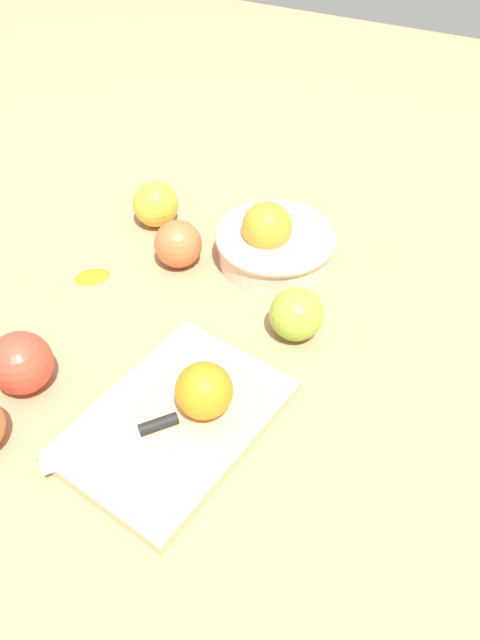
# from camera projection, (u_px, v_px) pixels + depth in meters

# --- Properties ---
(ground_plane) EXTENTS (2.40, 2.40, 0.00)m
(ground_plane) POSITION_uv_depth(u_px,v_px,m) (158.00, 330.00, 0.85)
(ground_plane) COLOR tan
(bowl) EXTENTS (0.18, 0.18, 0.10)m
(bowl) POSITION_uv_depth(u_px,v_px,m) (274.00, 242.00, 0.93)
(bowl) COLOR beige
(bowl) RESTS_ON ground_plane
(cutting_board) EXTENTS (0.29, 0.22, 0.02)m
(cutting_board) POSITION_uv_depth(u_px,v_px,m) (175.00, 422.00, 0.73)
(cutting_board) COLOR #DBB77F
(cutting_board) RESTS_ON ground_plane
(orange_on_board) EXTENTS (0.07, 0.07, 0.07)m
(orange_on_board) POSITION_uv_depth(u_px,v_px,m) (204.00, 391.00, 0.71)
(orange_on_board) COLOR orange
(orange_on_board) RESTS_ON cutting_board
(knife) EXTENTS (0.13, 0.12, 0.01)m
(knife) POSITION_uv_depth(u_px,v_px,m) (130.00, 435.00, 0.70)
(knife) COLOR silver
(knife) RESTS_ON cutting_board
(apple_front_left) EXTENTS (0.07, 0.07, 0.07)m
(apple_front_left) POSITION_uv_depth(u_px,v_px,m) (178.00, 244.00, 0.92)
(apple_front_left) COLOR #CC6638
(apple_front_left) RESTS_ON ground_plane
(apple_front_left_2) EXTENTS (0.07, 0.07, 0.07)m
(apple_front_left_2) POSITION_uv_depth(u_px,v_px,m) (156.00, 204.00, 1.00)
(apple_front_left_2) COLOR gold
(apple_front_left_2) RESTS_ON ground_plane
(apple_front_right_2) EXTENTS (0.08, 0.08, 0.08)m
(apple_front_right_2) POSITION_uv_depth(u_px,v_px,m) (21.00, 363.00, 0.76)
(apple_front_right_2) COLOR #D6422D
(apple_front_right_2) RESTS_ON ground_plane
(apple_back_left) EXTENTS (0.07, 0.07, 0.07)m
(apple_back_left) POSITION_uv_depth(u_px,v_px,m) (296.00, 314.00, 0.82)
(apple_back_left) COLOR #8EB738
(apple_back_left) RESTS_ON ground_plane
(citrus_peel) EXTENTS (0.06, 0.06, 0.01)m
(citrus_peel) POSITION_uv_depth(u_px,v_px,m) (92.00, 275.00, 0.92)
(citrus_peel) COLOR orange
(citrus_peel) RESTS_ON ground_plane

